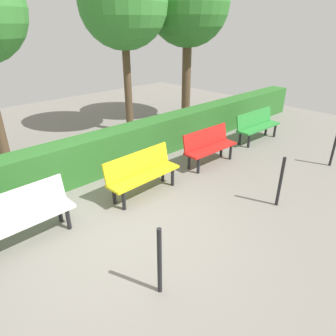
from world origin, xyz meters
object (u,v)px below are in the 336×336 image
(bench_white, at_px, (22,214))
(tree_mid, at_px, (123,4))
(bench_yellow, at_px, (142,172))
(tree_near, at_px, (188,4))
(bench_red, at_px, (209,145))
(bench_green, at_px, (257,124))

(bench_white, xyz_separation_m, tree_mid, (-4.46, -3.20, 3.15))
(bench_yellow, xyz_separation_m, tree_near, (-4.49, -3.08, 3.20))
(bench_red, xyz_separation_m, bench_yellow, (2.11, 0.02, 0.00))
(bench_green, relative_size, tree_mid, 0.34)
(bench_green, xyz_separation_m, bench_red, (2.30, 0.09, -0.00))
(tree_near, relative_size, tree_mid, 1.03)
(bench_yellow, xyz_separation_m, tree_mid, (-2.17, -3.31, 3.15))
(bench_yellow, relative_size, bench_white, 1.05)
(bench_green, height_order, bench_white, same)
(bench_green, relative_size, bench_red, 1.09)
(bench_red, xyz_separation_m, tree_mid, (-0.06, -3.29, 3.15))
(bench_white, height_order, tree_mid, tree_mid)
(bench_white, distance_m, tree_near, 8.06)
(bench_green, relative_size, bench_yellow, 1.02)
(bench_white, relative_size, tree_mid, 0.32)
(bench_yellow, height_order, tree_near, tree_near)
(bench_red, relative_size, bench_white, 0.98)
(bench_green, bearing_deg, bench_white, 2.17)
(tree_near, bearing_deg, tree_mid, -5.81)
(bench_green, bearing_deg, bench_yellow, 3.66)
(bench_red, distance_m, tree_near, 5.03)
(bench_red, height_order, tree_near, tree_near)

